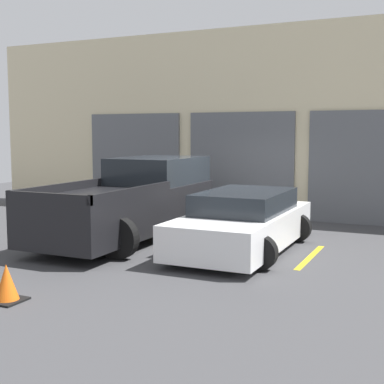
% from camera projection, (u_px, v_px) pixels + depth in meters
% --- Properties ---
extents(ground_plane, '(28.00, 28.00, 0.00)m').
position_uv_depth(ground_plane, '(206.00, 234.00, 12.76)').
color(ground_plane, '#3D3D3F').
extents(shophouse_building, '(17.71, 0.68, 5.38)m').
position_uv_depth(shophouse_building, '(251.00, 125.00, 15.43)').
color(shophouse_building, beige).
rests_on(shophouse_building, ground).
extents(pickup_truck, '(2.51, 5.46, 1.81)m').
position_uv_depth(pickup_truck, '(134.00, 201.00, 12.33)').
color(pickup_truck, black).
rests_on(pickup_truck, ground).
extents(sedan_white, '(2.20, 4.38, 1.23)m').
position_uv_depth(sedan_white, '(244.00, 222.00, 10.96)').
color(sedan_white, white).
rests_on(sedan_white, ground).
extents(parking_stripe_far_left, '(0.12, 2.20, 0.01)m').
position_uv_depth(parking_stripe_far_left, '(78.00, 234.00, 12.73)').
color(parking_stripe_far_left, gold).
rests_on(parking_stripe_far_left, ground).
extents(parking_stripe_left, '(0.12, 2.20, 0.01)m').
position_uv_depth(parking_stripe_left, '(182.00, 245.00, 11.58)').
color(parking_stripe_left, gold).
rests_on(parking_stripe_left, ground).
extents(parking_stripe_centre, '(0.12, 2.20, 0.01)m').
position_uv_depth(parking_stripe_centre, '(310.00, 257.00, 10.42)').
color(parking_stripe_centre, gold).
rests_on(parking_stripe_centre, ground).
extents(traffic_cone, '(0.47, 0.47, 0.55)m').
position_uv_depth(traffic_cone, '(7.00, 284.00, 7.67)').
color(traffic_cone, black).
rests_on(traffic_cone, ground).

